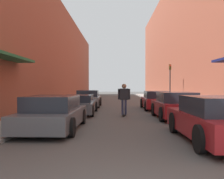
% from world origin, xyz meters
% --- Properties ---
extents(ground, '(100.17, 100.17, 0.00)m').
position_xyz_m(ground, '(0.00, 18.21, 0.00)').
color(ground, '#4C4947').
extents(curb_strip_left, '(1.80, 45.53, 0.12)m').
position_xyz_m(curb_strip_left, '(-4.54, 22.77, 0.06)').
color(curb_strip_left, gray).
rests_on(curb_strip_left, ground).
extents(curb_strip_right, '(1.80, 45.53, 0.12)m').
position_xyz_m(curb_strip_right, '(4.54, 22.77, 0.06)').
color(curb_strip_right, gray).
rests_on(curb_strip_right, ground).
extents(building_row_left, '(4.90, 45.53, 9.62)m').
position_xyz_m(building_row_left, '(-7.44, 22.76, 4.81)').
color(building_row_left, brown).
rests_on(building_row_left, ground).
extents(building_row_right, '(4.90, 45.53, 12.84)m').
position_xyz_m(building_row_right, '(7.44, 22.76, 6.42)').
color(building_row_right, brown).
rests_on(building_row_right, ground).
extents(parked_car_left_0, '(2.01, 4.54, 1.29)m').
position_xyz_m(parked_car_left_0, '(-2.71, 6.79, 0.62)').
color(parked_car_left_0, '#515459').
rests_on(parked_car_left_0, ground).
extents(parked_car_left_1, '(1.97, 4.43, 1.13)m').
position_xyz_m(parked_car_left_1, '(-2.53, 12.14, 0.55)').
color(parked_car_left_1, '#515459').
rests_on(parked_car_left_1, ground).
extents(parked_car_left_2, '(1.90, 3.95, 1.31)m').
position_xyz_m(parked_car_left_2, '(-2.49, 17.00, 0.64)').
color(parked_car_left_2, gray).
rests_on(parked_car_left_2, ground).
extents(parked_car_right_0, '(1.91, 4.43, 1.34)m').
position_xyz_m(parked_car_right_0, '(2.52, 4.87, 0.65)').
color(parked_car_right_0, maroon).
rests_on(parked_car_right_0, ground).
extents(parked_car_right_1, '(2.03, 3.91, 1.34)m').
position_xyz_m(parked_car_right_1, '(2.67, 10.14, 0.65)').
color(parked_car_right_1, maroon).
rests_on(parked_car_right_1, ground).
extents(parked_car_right_2, '(1.86, 4.30, 1.29)m').
position_xyz_m(parked_car_right_2, '(2.48, 15.13, 0.62)').
color(parked_car_right_2, maroon).
rests_on(parked_car_right_2, ground).
extents(skateboarder, '(0.68, 0.78, 1.77)m').
position_xyz_m(skateboarder, '(0.10, 11.23, 1.09)').
color(skateboarder, black).
rests_on(skateboarder, ground).
extents(traffic_light, '(0.16, 0.22, 3.35)m').
position_xyz_m(traffic_light, '(4.24, 18.56, 2.20)').
color(traffic_light, '#2D2D2D').
rests_on(traffic_light, curb_strip_right).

